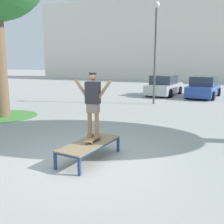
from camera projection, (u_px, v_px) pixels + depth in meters
ground_plane at (88, 160)px, 6.84m from camera, size 120.00×120.00×0.00m
building_facade at (188, 38)px, 34.64m from camera, size 43.41×4.00×11.14m
skate_box at (89, 144)px, 6.76m from camera, size 0.97×1.97×0.46m
skateboard at (93, 138)px, 6.90m from camera, size 0.28×0.82×0.09m
skater at (93, 101)px, 6.72m from camera, size 1.00×0.31×1.69m
grass_patch_near_left at (3, 116)px, 12.26m from camera, size 3.10×3.10×0.01m
car_silver at (164, 86)px, 19.82m from camera, size 2.26×4.36×1.50m
car_blue at (204, 88)px, 18.62m from camera, size 2.28×4.37×1.50m
light_post at (156, 38)px, 15.10m from camera, size 0.36×0.36×5.83m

